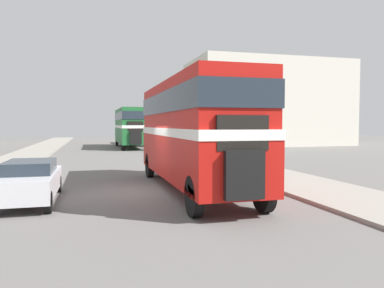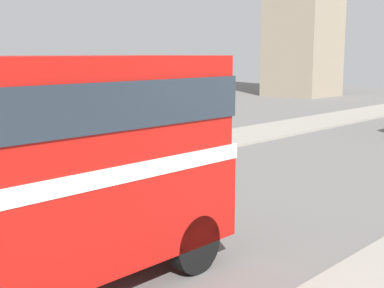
{
  "view_description": "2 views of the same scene",
  "coord_description": "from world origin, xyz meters",
  "px_view_note": "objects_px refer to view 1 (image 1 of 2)",
  "views": [
    {
      "loc": [
        -1.76,
        -14.09,
        2.55
      ],
      "look_at": [
        2.01,
        -0.16,
        1.8
      ],
      "focal_mm": 35.0,
      "sensor_mm": 36.0,
      "label": 1
    },
    {
      "loc": [
        9.7,
        -3.36,
        4.2
      ],
      "look_at": [
        0.0,
        7.01,
        1.77
      ],
      "focal_mm": 50.0,
      "sensor_mm": 36.0,
      "label": 2
    }
  ],
  "objects_px": {
    "bus_distant": "(130,125)",
    "car_parked_near": "(30,181)",
    "double_decker_bus": "(192,126)",
    "pedestrian_walking": "(228,148)",
    "bicycle_on_pavement": "(191,148)"
  },
  "relations": [
    {
      "from": "bus_distant",
      "to": "car_parked_near",
      "type": "relative_size",
      "value": 2.52
    },
    {
      "from": "double_decker_bus",
      "to": "pedestrian_walking",
      "type": "bearing_deg",
      "value": 62.16
    },
    {
      "from": "pedestrian_walking",
      "to": "bicycle_on_pavement",
      "type": "height_order",
      "value": "pedestrian_walking"
    },
    {
      "from": "bicycle_on_pavement",
      "to": "bus_distant",
      "type": "bearing_deg",
      "value": 111.93
    },
    {
      "from": "double_decker_bus",
      "to": "pedestrian_walking",
      "type": "relative_size",
      "value": 6.69
    },
    {
      "from": "pedestrian_walking",
      "to": "bus_distant",
      "type": "bearing_deg",
      "value": 105.07
    },
    {
      "from": "car_parked_near",
      "to": "pedestrian_walking",
      "type": "distance_m",
      "value": 15.18
    },
    {
      "from": "car_parked_near",
      "to": "bicycle_on_pavement",
      "type": "bearing_deg",
      "value": 60.14
    },
    {
      "from": "double_decker_bus",
      "to": "bus_distant",
      "type": "bearing_deg",
      "value": 89.23
    },
    {
      "from": "double_decker_bus",
      "to": "bicycle_on_pavement",
      "type": "distance_m",
      "value": 17.88
    },
    {
      "from": "pedestrian_walking",
      "to": "bicycle_on_pavement",
      "type": "xyz_separation_m",
      "value": [
        -0.6,
        7.38,
        -0.51
      ]
    },
    {
      "from": "pedestrian_walking",
      "to": "bicycle_on_pavement",
      "type": "distance_m",
      "value": 7.42
    },
    {
      "from": "car_parked_near",
      "to": "bicycle_on_pavement",
      "type": "xyz_separation_m",
      "value": [
        10.3,
        17.95,
        -0.24
      ]
    },
    {
      "from": "bus_distant",
      "to": "bicycle_on_pavement",
      "type": "bearing_deg",
      "value": -68.07
    },
    {
      "from": "pedestrian_walking",
      "to": "car_parked_near",
      "type": "bearing_deg",
      "value": -135.9
    }
  ]
}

